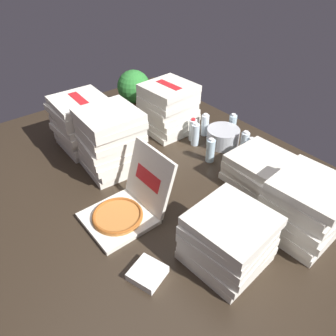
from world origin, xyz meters
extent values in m
cube|color=#2D2319|center=(0.00, 0.00, -0.01)|extent=(3.20, 2.40, 0.02)
cube|color=silver|center=(0.11, -0.36, 0.01)|extent=(0.38, 0.38, 0.03)
cylinder|color=#B77033|center=(0.11, -0.36, 0.04)|extent=(0.31, 0.31, 0.02)
torus|color=#9C501E|center=(0.11, -0.36, 0.05)|extent=(0.31, 0.31, 0.02)
cube|color=silver|center=(0.11, -0.11, 0.21)|extent=(0.38, 0.13, 0.37)
cube|color=red|center=(0.11, -0.12, 0.21)|extent=(0.23, 0.03, 0.09)
cube|color=silver|center=(-0.78, -0.10, 0.03)|extent=(0.39, 0.39, 0.05)
cube|color=red|center=(-0.78, -0.10, 0.05)|extent=(0.25, 0.07, 0.00)
cube|color=silver|center=(-0.77, -0.11, 0.08)|extent=(0.38, 0.38, 0.05)
cube|color=silver|center=(-0.78, -0.10, 0.13)|extent=(0.39, 0.39, 0.05)
cube|color=silver|center=(-0.76, -0.12, 0.18)|extent=(0.40, 0.40, 0.05)
cube|color=silver|center=(-0.77, -0.11, 0.23)|extent=(0.38, 0.38, 0.05)
cube|color=silver|center=(-0.77, -0.11, 0.28)|extent=(0.40, 0.40, 0.05)
cube|color=red|center=(-0.77, -0.11, 0.31)|extent=(0.25, 0.08, 0.00)
cube|color=silver|center=(-0.78, -0.12, 0.33)|extent=(0.38, 0.38, 0.05)
cube|color=silver|center=(-0.78, -0.11, 0.39)|extent=(0.40, 0.40, 0.05)
cube|color=red|center=(-0.78, -0.11, 0.41)|extent=(0.25, 0.08, 0.00)
cube|color=silver|center=(-0.54, 0.57, 0.03)|extent=(0.39, 0.39, 0.05)
cube|color=red|center=(-0.54, 0.57, 0.05)|extent=(0.25, 0.08, 0.00)
cube|color=silver|center=(-0.54, 0.57, 0.08)|extent=(0.40, 0.40, 0.05)
cube|color=red|center=(-0.54, 0.57, 0.10)|extent=(0.25, 0.08, 0.00)
cube|color=silver|center=(-0.55, 0.59, 0.13)|extent=(0.39, 0.39, 0.05)
cube|color=silver|center=(-0.55, 0.59, 0.18)|extent=(0.39, 0.39, 0.05)
cube|color=red|center=(-0.55, 0.59, 0.21)|extent=(0.25, 0.08, 0.00)
cube|color=silver|center=(-0.56, 0.57, 0.23)|extent=(0.39, 0.39, 0.05)
cube|color=silver|center=(-0.55, 0.58, 0.28)|extent=(0.39, 0.39, 0.05)
cube|color=silver|center=(-0.56, 0.58, 0.33)|extent=(0.39, 0.39, 0.05)
cube|color=red|center=(-0.56, 0.58, 0.36)|extent=(0.25, 0.08, 0.00)
cube|color=silver|center=(-0.55, 0.58, 0.39)|extent=(0.40, 0.40, 0.05)
cube|color=red|center=(-0.55, 0.58, 0.41)|extent=(0.25, 0.08, 0.00)
cube|color=silver|center=(0.39, 0.62, 0.03)|extent=(0.39, 0.39, 0.05)
cube|color=red|center=(0.39, 0.62, 0.05)|extent=(0.25, 0.08, 0.00)
cube|color=silver|center=(0.40, 0.63, 0.08)|extent=(0.38, 0.38, 0.05)
cube|color=red|center=(0.40, 0.63, 0.10)|extent=(0.25, 0.07, 0.00)
cube|color=silver|center=(0.41, 0.61, 0.13)|extent=(0.39, 0.39, 0.05)
cube|color=red|center=(0.41, 0.61, 0.16)|extent=(0.25, 0.08, 0.00)
cube|color=silver|center=(0.41, 0.62, 0.18)|extent=(0.39, 0.39, 0.05)
cube|color=silver|center=(0.84, 0.43, 0.03)|extent=(0.40, 0.40, 0.05)
cube|color=silver|center=(0.85, 0.42, 0.08)|extent=(0.38, 0.38, 0.05)
cube|color=red|center=(0.85, 0.42, 0.10)|extent=(0.25, 0.07, 0.00)
cube|color=silver|center=(0.85, 0.42, 0.13)|extent=(0.41, 0.41, 0.05)
cube|color=red|center=(0.85, 0.42, 0.16)|extent=(0.25, 0.09, 0.00)
cube|color=silver|center=(0.85, 0.43, 0.18)|extent=(0.39, 0.39, 0.05)
cube|color=red|center=(0.85, 0.43, 0.21)|extent=(0.25, 0.07, 0.00)
cube|color=silver|center=(0.84, 0.44, 0.23)|extent=(0.40, 0.40, 0.05)
cube|color=silver|center=(0.84, 0.44, 0.28)|extent=(0.38, 0.38, 0.05)
cube|color=silver|center=(0.85, 0.44, 0.33)|extent=(0.41, 0.41, 0.05)
cube|color=silver|center=(0.71, -0.06, 0.03)|extent=(0.41, 0.41, 0.05)
cube|color=red|center=(0.71, -0.06, 0.05)|extent=(0.25, 0.09, 0.00)
cube|color=silver|center=(0.72, -0.06, 0.08)|extent=(0.42, 0.42, 0.05)
cube|color=silver|center=(0.72, -0.05, 0.13)|extent=(0.43, 0.43, 0.05)
cube|color=red|center=(0.72, -0.05, 0.16)|extent=(0.25, 0.10, 0.00)
cube|color=silver|center=(0.71, -0.06, 0.18)|extent=(0.43, 0.43, 0.05)
cube|color=silver|center=(0.71, -0.05, 0.23)|extent=(0.43, 0.43, 0.05)
cube|color=red|center=(0.71, -0.05, 0.26)|extent=(0.25, 0.10, 0.00)
cube|color=silver|center=(0.72, -0.04, 0.28)|extent=(0.41, 0.41, 0.05)
cube|color=silver|center=(-0.38, -0.09, 0.03)|extent=(0.41, 0.41, 0.05)
cube|color=silver|center=(-0.37, -0.09, 0.08)|extent=(0.40, 0.40, 0.05)
cube|color=silver|center=(-0.37, -0.10, 0.13)|extent=(0.42, 0.42, 0.05)
cube|color=silver|center=(-0.37, -0.10, 0.18)|extent=(0.43, 0.43, 0.05)
cube|color=red|center=(-0.37, -0.10, 0.21)|extent=(0.25, 0.10, 0.00)
cube|color=silver|center=(-0.38, -0.10, 0.23)|extent=(0.43, 0.43, 0.05)
cube|color=silver|center=(-0.37, -0.09, 0.28)|extent=(0.42, 0.42, 0.05)
cube|color=silver|center=(-0.38, -0.09, 0.33)|extent=(0.42, 0.42, 0.05)
cube|color=red|center=(-0.38, -0.09, 0.36)|extent=(0.25, 0.09, 0.00)
cube|color=silver|center=(-0.36, -0.09, 0.39)|extent=(0.41, 0.41, 0.05)
cube|color=silver|center=(-0.37, -0.09, 0.44)|extent=(0.40, 0.40, 0.05)
cylinder|color=#B7BABF|center=(-0.08, 0.77, 0.07)|extent=(0.26, 0.26, 0.14)
cylinder|color=silver|center=(-0.22, 0.59, 0.09)|extent=(0.07, 0.07, 0.18)
cylinder|color=white|center=(-0.22, 0.59, 0.19)|extent=(0.04, 0.04, 0.02)
cylinder|color=white|center=(-0.28, 0.76, 0.09)|extent=(0.07, 0.07, 0.18)
cylinder|color=white|center=(-0.28, 0.76, 0.19)|extent=(0.04, 0.04, 0.02)
cylinder|color=silver|center=(0.02, 0.52, 0.09)|extent=(0.07, 0.07, 0.18)
cylinder|color=white|center=(0.02, 0.52, 0.19)|extent=(0.04, 0.04, 0.02)
cylinder|color=silver|center=(0.20, 0.76, 0.09)|extent=(0.07, 0.07, 0.18)
cylinder|color=white|center=(0.20, 0.76, 0.19)|extent=(0.04, 0.04, 0.02)
cylinder|color=white|center=(-0.29, 0.63, 0.09)|extent=(0.07, 0.07, 0.18)
cylinder|color=red|center=(-0.29, 0.63, 0.19)|extent=(0.04, 0.04, 0.02)
cylinder|color=white|center=(0.11, 0.80, 0.09)|extent=(0.07, 0.07, 0.18)
cylinder|color=white|center=(0.11, 0.80, 0.19)|extent=(0.04, 0.04, 0.02)
cylinder|color=silver|center=(-0.13, 0.94, 0.09)|extent=(0.07, 0.07, 0.18)
cylinder|color=white|center=(-0.13, 0.94, 0.19)|extent=(0.04, 0.04, 0.02)
cylinder|color=#513323|center=(-1.04, 0.56, 0.06)|extent=(0.23, 0.23, 0.11)
sphere|color=#2B772F|center=(-1.04, 0.56, 0.24)|extent=(0.31, 0.31, 0.31)
cube|color=white|center=(0.54, -0.45, 0.02)|extent=(0.21, 0.21, 0.05)
camera|label=1|loc=(1.36, -0.98, 1.45)|focal=34.15mm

